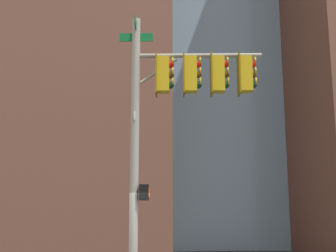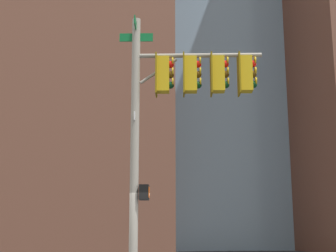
{
  "view_description": "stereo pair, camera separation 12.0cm",
  "coord_description": "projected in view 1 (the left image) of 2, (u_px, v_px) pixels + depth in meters",
  "views": [
    {
      "loc": [
        0.22,
        12.86,
        1.47
      ],
      "look_at": [
        -1.32,
        -0.28,
        4.31
      ],
      "focal_mm": 53.29,
      "sensor_mm": 36.0,
      "label": 1
    },
    {
      "loc": [
        0.1,
        12.87,
        1.47
      ],
      "look_at": [
        -1.32,
        -0.28,
        4.31
      ],
      "focal_mm": 53.29,
      "sensor_mm": 36.0,
      "label": 2
    }
  ],
  "objects": [
    {
      "name": "signal_pole_assembly",
      "position": [
        178.0,
        101.0,
        13.67
      ],
      "size": [
        3.96,
        1.23,
        7.43
      ],
      "rotation": [
        0.0,
        0.0,
        3.01
      ],
      "color": "#9E998C",
      "rests_on": "ground_plane"
    }
  ]
}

